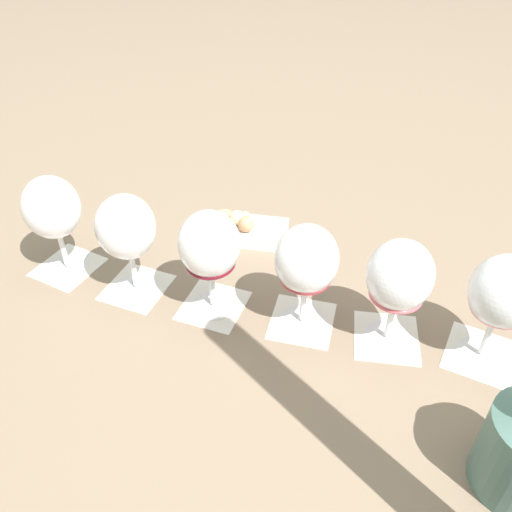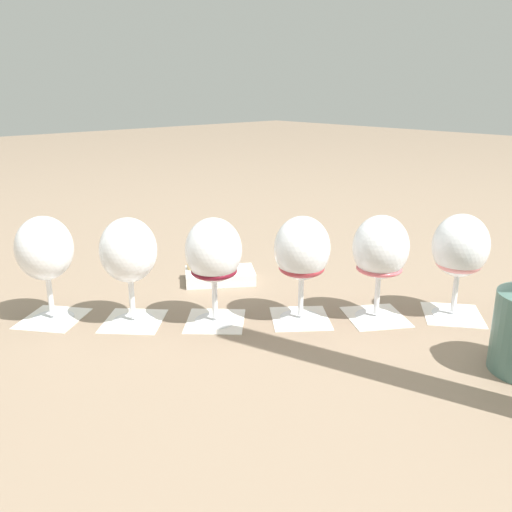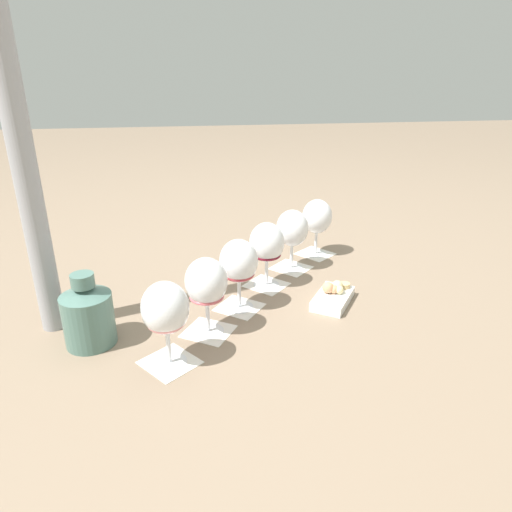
{
  "view_description": "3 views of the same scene",
  "coord_description": "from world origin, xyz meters",
  "px_view_note": "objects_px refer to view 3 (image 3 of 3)",
  "views": [
    {
      "loc": [
        0.26,
        0.58,
        0.63
      ],
      "look_at": [
        -0.0,
        0.0,
        0.12
      ],
      "focal_mm": 38.0,
      "sensor_mm": 36.0,
      "label": 1
    },
    {
      "loc": [
        0.59,
        0.65,
        0.39
      ],
      "look_at": [
        -0.0,
        0.0,
        0.12
      ],
      "focal_mm": 38.0,
      "sensor_mm": 36.0,
      "label": 2
    },
    {
      "loc": [
        -1.09,
        0.18,
        0.57
      ],
      "look_at": [
        -0.0,
        0.0,
        0.12
      ],
      "focal_mm": 32.0,
      "sensor_mm": 36.0,
      "label": 3
    }
  ],
  "objects_px": {
    "wine_glass_0": "(165,312)",
    "wine_glass_1": "(206,284)",
    "snack_dish": "(333,296)",
    "wine_glass_2": "(239,264)",
    "wine_glass_3": "(267,245)",
    "wine_glass_4": "(292,231)",
    "wine_glass_5": "(317,219)",
    "umbrella_pole": "(25,168)",
    "ceramic_vase": "(88,314)"
  },
  "relations": [
    {
      "from": "wine_glass_5",
      "to": "umbrella_pole",
      "type": "bearing_deg",
      "value": 114.74
    },
    {
      "from": "wine_glass_5",
      "to": "wine_glass_1",
      "type": "bearing_deg",
      "value": 138.12
    },
    {
      "from": "wine_glass_0",
      "to": "wine_glass_3",
      "type": "bearing_deg",
      "value": -38.92
    },
    {
      "from": "wine_glass_3",
      "to": "snack_dish",
      "type": "height_order",
      "value": "wine_glass_3"
    },
    {
      "from": "wine_glass_0",
      "to": "wine_glass_4",
      "type": "bearing_deg",
      "value": -39.87
    },
    {
      "from": "wine_glass_4",
      "to": "umbrella_pole",
      "type": "xyz_separation_m",
      "value": [
        -0.24,
        0.64,
        0.26
      ]
    },
    {
      "from": "wine_glass_0",
      "to": "umbrella_pole",
      "type": "relative_size",
      "value": 0.24
    },
    {
      "from": "wine_glass_1",
      "to": "umbrella_pole",
      "type": "height_order",
      "value": "umbrella_pole"
    },
    {
      "from": "wine_glass_2",
      "to": "wine_glass_5",
      "type": "height_order",
      "value": "same"
    },
    {
      "from": "snack_dish",
      "to": "umbrella_pole",
      "type": "relative_size",
      "value": 0.22
    },
    {
      "from": "wine_glass_2",
      "to": "snack_dish",
      "type": "xyz_separation_m",
      "value": [
        -0.01,
        -0.25,
        -0.1
      ]
    },
    {
      "from": "wine_glass_1",
      "to": "umbrella_pole",
      "type": "distance_m",
      "value": 0.45
    },
    {
      "from": "wine_glass_5",
      "to": "ceramic_vase",
      "type": "xyz_separation_m",
      "value": [
        -0.43,
        0.64,
        -0.05
      ]
    },
    {
      "from": "wine_glass_0",
      "to": "snack_dish",
      "type": "height_order",
      "value": "wine_glass_0"
    },
    {
      "from": "wine_glass_2",
      "to": "wine_glass_4",
      "type": "bearing_deg",
      "value": -40.39
    },
    {
      "from": "wine_glass_3",
      "to": "wine_glass_0",
      "type": "bearing_deg",
      "value": 141.08
    },
    {
      "from": "wine_glass_0",
      "to": "wine_glass_1",
      "type": "xyz_separation_m",
      "value": [
        0.11,
        -0.09,
        0.0
      ]
    },
    {
      "from": "wine_glass_2",
      "to": "snack_dish",
      "type": "height_order",
      "value": "wine_glass_2"
    },
    {
      "from": "wine_glass_3",
      "to": "snack_dish",
      "type": "relative_size",
      "value": 1.12
    },
    {
      "from": "wine_glass_3",
      "to": "umbrella_pole",
      "type": "xyz_separation_m",
      "value": [
        -0.14,
        0.54,
        0.26
      ]
    },
    {
      "from": "wine_glass_5",
      "to": "snack_dish",
      "type": "height_order",
      "value": "wine_glass_5"
    },
    {
      "from": "ceramic_vase",
      "to": "snack_dish",
      "type": "xyz_separation_m",
      "value": [
        0.1,
        -0.59,
        -0.05
      ]
    },
    {
      "from": "wine_glass_0",
      "to": "wine_glass_1",
      "type": "distance_m",
      "value": 0.14
    },
    {
      "from": "wine_glass_3",
      "to": "ceramic_vase",
      "type": "bearing_deg",
      "value": 117.12
    },
    {
      "from": "wine_glass_1",
      "to": "wine_glass_3",
      "type": "height_order",
      "value": "same"
    },
    {
      "from": "wine_glass_0",
      "to": "wine_glass_5",
      "type": "xyz_separation_m",
      "value": [
        0.54,
        -0.47,
        0.0
      ]
    },
    {
      "from": "wine_glass_0",
      "to": "wine_glass_2",
      "type": "height_order",
      "value": "same"
    },
    {
      "from": "wine_glass_3",
      "to": "wine_glass_4",
      "type": "xyz_separation_m",
      "value": [
        0.11,
        -0.1,
        -0.0
      ]
    },
    {
      "from": "umbrella_pole",
      "to": "snack_dish",
      "type": "bearing_deg",
      "value": -89.38
    },
    {
      "from": "wine_glass_3",
      "to": "wine_glass_2",
      "type": "bearing_deg",
      "value": 141.81
    },
    {
      "from": "wine_glass_4",
      "to": "wine_glass_5",
      "type": "distance_m",
      "value": 0.15
    },
    {
      "from": "wine_glass_0",
      "to": "wine_glass_5",
      "type": "height_order",
      "value": "same"
    },
    {
      "from": "wine_glass_2",
      "to": "ceramic_vase",
      "type": "height_order",
      "value": "wine_glass_2"
    },
    {
      "from": "wine_glass_5",
      "to": "snack_dish",
      "type": "bearing_deg",
      "value": 171.61
    },
    {
      "from": "umbrella_pole",
      "to": "wine_glass_3",
      "type": "bearing_deg",
      "value": -75.7
    },
    {
      "from": "wine_glass_1",
      "to": "wine_glass_5",
      "type": "distance_m",
      "value": 0.57
    },
    {
      "from": "wine_glass_4",
      "to": "snack_dish",
      "type": "distance_m",
      "value": 0.26
    },
    {
      "from": "ceramic_vase",
      "to": "wine_glass_0",
      "type": "bearing_deg",
      "value": -121.44
    },
    {
      "from": "ceramic_vase",
      "to": "wine_glass_5",
      "type": "bearing_deg",
      "value": -56.23
    },
    {
      "from": "wine_glass_2",
      "to": "wine_glass_3",
      "type": "xyz_separation_m",
      "value": [
        0.12,
        -0.09,
        0.0
      ]
    },
    {
      "from": "snack_dish",
      "to": "wine_glass_0",
      "type": "bearing_deg",
      "value": 115.51
    },
    {
      "from": "wine_glass_2",
      "to": "snack_dish",
      "type": "distance_m",
      "value": 0.27
    },
    {
      "from": "wine_glass_0",
      "to": "wine_glass_1",
      "type": "relative_size",
      "value": 1.0
    },
    {
      "from": "wine_glass_4",
      "to": "wine_glass_0",
      "type": "bearing_deg",
      "value": 140.13
    },
    {
      "from": "wine_glass_1",
      "to": "wine_glass_2",
      "type": "distance_m",
      "value": 0.14
    },
    {
      "from": "wine_glass_2",
      "to": "wine_glass_1",
      "type": "bearing_deg",
      "value": 140.18
    },
    {
      "from": "wine_glass_1",
      "to": "wine_glass_3",
      "type": "bearing_deg",
      "value": -38.96
    },
    {
      "from": "ceramic_vase",
      "to": "umbrella_pole",
      "type": "bearing_deg",
      "value": 48.64
    },
    {
      "from": "wine_glass_1",
      "to": "snack_dish",
      "type": "xyz_separation_m",
      "value": [
        0.09,
        -0.33,
        -0.1
      ]
    },
    {
      "from": "wine_glass_1",
      "to": "wine_glass_4",
      "type": "distance_m",
      "value": 0.43
    }
  ]
}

